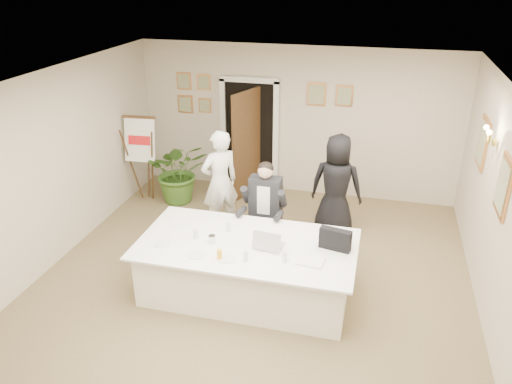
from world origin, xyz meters
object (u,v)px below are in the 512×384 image
object	(u,v)px
standing_woman	(336,186)
potted_palm	(179,171)
conference_table	(247,268)
flip_chart	(144,163)
paper_stack	(310,262)
oj_glass	(219,255)
laptop	(269,236)
steel_jug	(212,239)
laptop_bag	(335,239)
seated_man	(265,209)
standing_man	(220,182)

from	to	relation	value
standing_woman	potted_palm	xyz separation A→B (m)	(-2.94, 0.52, -0.26)
conference_table	flip_chart	distance (m)	3.56
flip_chart	paper_stack	xyz separation A→B (m)	(3.50, -2.64, 0.04)
standing_woman	oj_glass	bearing A→B (deg)	67.95
conference_table	laptop	world-z (taller)	laptop
paper_stack	steel_jug	distance (m)	1.33
oj_glass	steel_jug	distance (m)	0.41
standing_woman	laptop_bag	bearing A→B (deg)	99.36
seated_man	steel_jug	size ratio (longest dim) A/B	13.62
conference_table	oj_glass	bearing A→B (deg)	-116.20
flip_chart	oj_glass	world-z (taller)	flip_chart
laptop_bag	flip_chart	bearing A→B (deg)	160.79
conference_table	steel_jug	bearing A→B (deg)	-166.35
standing_woman	laptop	distance (m)	2.07
seated_man	oj_glass	world-z (taller)	seated_man
standing_man	laptop	size ratio (longest dim) A/B	4.59
seated_man	standing_man	bearing A→B (deg)	161.05
conference_table	oj_glass	world-z (taller)	oj_glass
conference_table	standing_woman	size ratio (longest dim) A/B	1.67
laptop	flip_chart	bearing A→B (deg)	147.20
potted_palm	steel_jug	size ratio (longest dim) A/B	10.83
standing_man	standing_woman	size ratio (longest dim) A/B	1.02
standing_woman	steel_jug	world-z (taller)	standing_woman
potted_palm	laptop	xyz separation A→B (m)	(2.28, -2.48, 0.32)
oj_glass	standing_man	bearing A→B (deg)	107.95
standing_man	paper_stack	bearing A→B (deg)	90.18
flip_chart	potted_palm	distance (m)	0.67
flip_chart	laptop	world-z (taller)	flip_chart
seated_man	oj_glass	size ratio (longest dim) A/B	11.53
standing_man	laptop	world-z (taller)	standing_man
flip_chart	steel_jug	xyz separation A→B (m)	(2.18, -2.48, 0.08)
potted_palm	steel_jug	world-z (taller)	potted_palm
paper_stack	conference_table	bearing A→B (deg)	163.36
laptop_bag	paper_stack	size ratio (longest dim) A/B	1.23
conference_table	standing_woman	bearing A→B (deg)	64.17
flip_chart	standing_woman	distance (m)	3.60
laptop	paper_stack	world-z (taller)	laptop
laptop	oj_glass	world-z (taller)	laptop
standing_man	potted_palm	distance (m)	1.45
seated_man	steel_jug	world-z (taller)	seated_man
potted_palm	laptop	bearing A→B (deg)	-47.46
standing_woman	oj_glass	xyz separation A→B (m)	(-1.18, -2.42, -0.01)
conference_table	paper_stack	distance (m)	1.00
laptop	laptop_bag	size ratio (longest dim) A/B	0.94
seated_man	flip_chart	world-z (taller)	flip_chart
conference_table	flip_chart	size ratio (longest dim) A/B	1.77
potted_palm	steel_jug	xyz separation A→B (m)	(1.54, -2.60, 0.23)
laptop	conference_table	bearing A→B (deg)	-172.52
potted_palm	paper_stack	world-z (taller)	potted_palm
seated_man	laptop_bag	bearing A→B (deg)	-28.17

